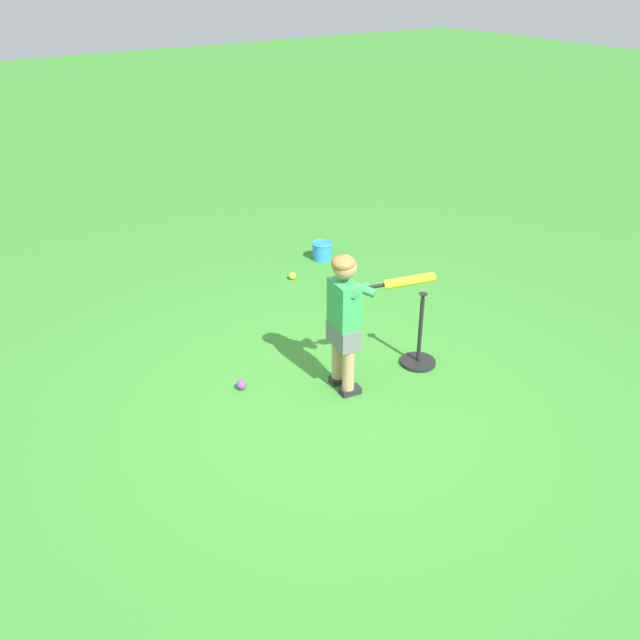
# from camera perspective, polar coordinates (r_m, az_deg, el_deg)

# --- Properties ---
(ground_plane) EXTENTS (40.00, 40.00, 0.00)m
(ground_plane) POSITION_cam_1_polar(r_m,az_deg,el_deg) (5.04, 1.27, -7.28)
(ground_plane) COLOR #38842D
(child_batter) EXTENTS (0.72, 0.45, 1.08)m
(child_batter) POSITION_cam_1_polar(r_m,az_deg,el_deg) (4.94, 2.32, 0.74)
(child_batter) COLOR #232328
(child_batter) RESTS_ON ground
(play_ball_far_left) EXTENTS (0.08, 0.08, 0.08)m
(play_ball_far_left) POSITION_cam_1_polar(r_m,az_deg,el_deg) (5.26, -6.45, -5.28)
(play_ball_far_left) COLOR purple
(play_ball_far_left) RESTS_ON ground
(play_ball_center_lawn) EXTENTS (0.07, 0.07, 0.07)m
(play_ball_center_lawn) POSITION_cam_1_polar(r_m,az_deg,el_deg) (6.96, -2.29, 3.63)
(play_ball_center_lawn) COLOR yellow
(play_ball_center_lawn) RESTS_ON ground
(batting_tee) EXTENTS (0.28, 0.28, 0.62)m
(batting_tee) POSITION_cam_1_polar(r_m,az_deg,el_deg) (5.56, 8.08, -2.64)
(batting_tee) COLOR black
(batting_tee) RESTS_ON ground
(toy_bucket) EXTENTS (0.22, 0.22, 0.19)m
(toy_bucket) POSITION_cam_1_polar(r_m,az_deg,el_deg) (7.40, 0.16, 5.70)
(toy_bucket) COLOR #2884DB
(toy_bucket) RESTS_ON ground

